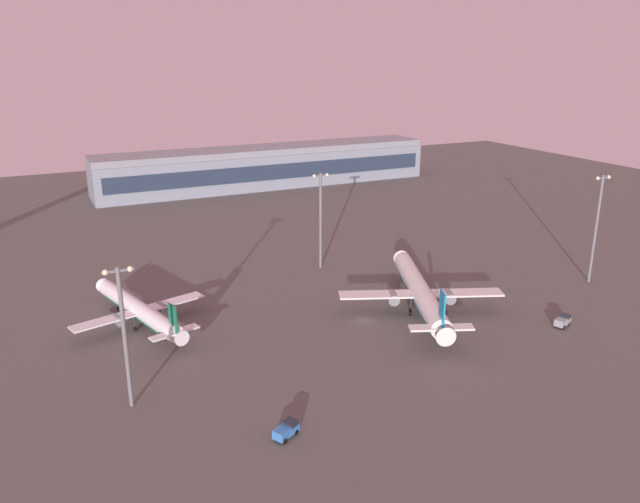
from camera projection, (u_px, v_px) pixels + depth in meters
name	position (u px, v px, depth m)	size (l,w,h in m)	color
ground_plane	(364.00, 320.00, 131.45)	(416.00, 416.00, 0.00)	#56544F
terminal_building	(266.00, 167.00, 260.81)	(140.65, 22.40, 16.40)	gray
airplane_terminal_side	(420.00, 292.00, 134.60)	(34.44, 43.64, 11.75)	silver
airplane_near_gate	(139.00, 310.00, 127.70)	(28.28, 36.04, 9.39)	white
cargo_loader	(563.00, 321.00, 128.25)	(4.57, 3.32, 2.25)	gray
maintenance_van	(286.00, 430.00, 91.27)	(4.57, 3.72, 2.25)	#3372BF
apron_light_central	(321.00, 214.00, 159.23)	(4.80, 0.90, 25.07)	slate
apron_light_west	(597.00, 222.00, 148.77)	(4.80, 0.90, 26.62)	slate
apron_light_east	(124.00, 328.00, 95.60)	(4.80, 0.90, 23.60)	slate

